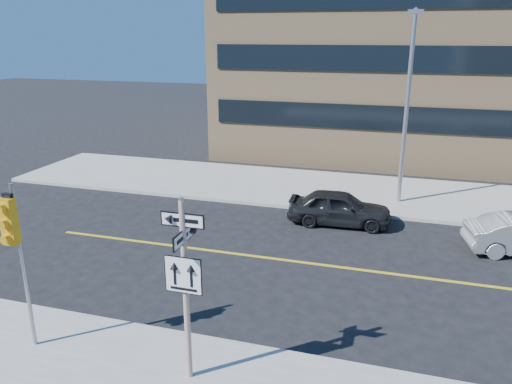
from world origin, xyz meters
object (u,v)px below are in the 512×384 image
(sign_pole, at_px, (185,281))
(streetlight_a, at_px, (408,96))
(parked_car_a, at_px, (339,208))
(traffic_signal, at_px, (13,235))

(sign_pole, distance_m, streetlight_a, 14.05)
(sign_pole, relative_size, parked_car_a, 1.02)
(traffic_signal, height_order, parked_car_a, traffic_signal)
(sign_pole, height_order, traffic_signal, sign_pole)
(traffic_signal, bearing_deg, parked_car_a, 61.08)
(sign_pole, xyz_separation_m, streetlight_a, (4.00, 13.27, 2.32))
(traffic_signal, height_order, streetlight_a, streetlight_a)
(parked_car_a, bearing_deg, traffic_signal, 147.93)
(streetlight_a, bearing_deg, traffic_signal, -120.80)
(sign_pole, distance_m, parked_car_a, 10.67)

